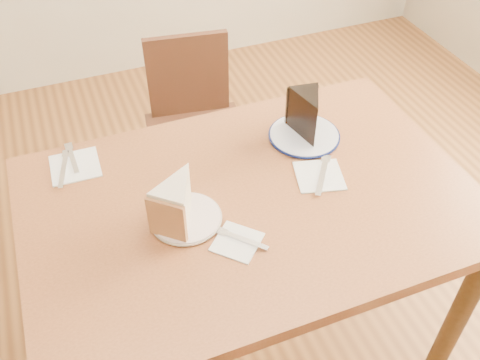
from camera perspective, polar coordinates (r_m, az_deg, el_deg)
name	(u,v)px	position (r m, az deg, el deg)	size (l,w,h in m)	color
ground	(248,343)	(2.03, 0.85, -17.00)	(4.00, 4.00, 0.00)	#553016
table	(250,222)	(1.50, 1.10, -4.51)	(1.20, 0.80, 0.75)	#5B2F18
chair_far	(196,127)	(2.18, -4.76, 5.62)	(0.44, 0.44, 0.78)	black
plate_cream	(186,218)	(1.37, -5.78, -4.09)	(0.18, 0.18, 0.01)	white
plate_navy	(304,135)	(1.63, 6.86, 4.74)	(0.21, 0.21, 0.01)	white
carrot_cake	(179,200)	(1.33, -6.49, -2.16)	(0.09, 0.13, 0.11)	#EDE3C4
chocolate_cake	(308,118)	(1.59, 7.31, 6.63)	(0.09, 0.13, 0.12)	black
napkin_cream	(237,242)	(1.32, -0.32, -6.62)	(0.11, 0.11, 0.00)	white
napkin_navy	(319,176)	(1.50, 8.45, 0.46)	(0.13, 0.13, 0.00)	white
napkin_spare	(75,166)	(1.58, -17.18, 1.42)	(0.13, 0.13, 0.00)	white
fork_cream	(242,239)	(1.32, 0.23, -6.32)	(0.01, 0.14, 0.00)	silver
knife_navy	(322,175)	(1.50, 8.77, 0.52)	(0.02, 0.17, 0.00)	white
fork_spare	(72,158)	(1.61, -17.44, 2.24)	(0.01, 0.14, 0.00)	silver
knife_spare	(64,169)	(1.58, -18.30, 1.12)	(0.01, 0.16, 0.00)	white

